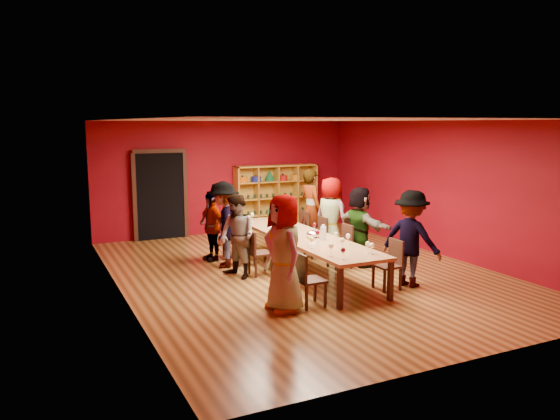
# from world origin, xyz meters

# --- Properties ---
(room_shell) EXTENTS (7.10, 9.10, 3.04)m
(room_shell) POSITION_xyz_m (0.00, 0.00, 1.50)
(room_shell) COLOR brown
(room_shell) RESTS_ON ground
(tasting_table) EXTENTS (1.10, 4.50, 0.75)m
(tasting_table) POSITION_xyz_m (0.00, 0.00, 0.70)
(tasting_table) COLOR #A97346
(tasting_table) RESTS_ON ground
(doorway) EXTENTS (1.40, 0.17, 2.30)m
(doorway) POSITION_xyz_m (-1.80, 4.43, 1.12)
(doorway) COLOR black
(doorway) RESTS_ON ground
(shelving_unit) EXTENTS (2.40, 0.40, 1.80)m
(shelving_unit) POSITION_xyz_m (1.40, 4.32, 0.98)
(shelving_unit) COLOR #B98829
(shelving_unit) RESTS_ON ground
(chair_person_left_0) EXTENTS (0.42, 0.42, 0.89)m
(chair_person_left_0) POSITION_xyz_m (-0.91, -1.83, 0.50)
(chair_person_left_0) COLOR black
(chair_person_left_0) RESTS_ON ground
(person_left_0) EXTENTS (0.51, 0.92, 1.86)m
(person_left_0) POSITION_xyz_m (-1.32, -1.83, 0.93)
(person_left_0) COLOR #46464A
(person_left_0) RESTS_ON ground
(chair_person_left_2) EXTENTS (0.42, 0.42, 0.89)m
(chair_person_left_2) POSITION_xyz_m (-0.91, 0.23, 0.50)
(chair_person_left_2) COLOR black
(chair_person_left_2) RESTS_ON ground
(person_left_2) EXTENTS (0.65, 0.88, 1.61)m
(person_left_2) POSITION_xyz_m (-1.31, 0.23, 0.81)
(person_left_2) COLOR #151A3A
(person_left_2) RESTS_ON ground
(chair_person_left_3) EXTENTS (0.42, 0.42, 0.89)m
(chair_person_left_3) POSITION_xyz_m (-0.91, 1.10, 0.50)
(chair_person_left_3) COLOR black
(chair_person_left_3) RESTS_ON ground
(person_left_3) EXTENTS (0.88, 1.24, 1.77)m
(person_left_3) POSITION_xyz_m (-1.28, 1.10, 0.89)
(person_left_3) COLOR #587AB5
(person_left_3) RESTS_ON ground
(chair_person_left_4) EXTENTS (0.42, 0.42, 0.89)m
(chair_person_left_4) POSITION_xyz_m (-0.91, 1.73, 0.50)
(chair_person_left_4) COLOR black
(chair_person_left_4) RESTS_ON ground
(person_left_4) EXTENTS (0.59, 0.94, 1.49)m
(person_left_4) POSITION_xyz_m (-1.33, 1.73, 0.75)
(person_left_4) COLOR #5782B4
(person_left_4) RESTS_ON ground
(chair_person_right_0) EXTENTS (0.42, 0.42, 0.89)m
(chair_person_right_0) POSITION_xyz_m (0.91, -1.61, 0.50)
(chair_person_right_0) COLOR black
(chair_person_right_0) RESTS_ON ground
(person_right_0) EXTENTS (0.90, 1.23, 1.76)m
(person_right_0) POSITION_xyz_m (1.34, -1.61, 0.88)
(person_right_0) COLOR beige
(person_right_0) RESTS_ON ground
(chair_person_right_2) EXTENTS (0.42, 0.42, 0.89)m
(chair_person_right_2) POSITION_xyz_m (0.91, 0.00, 0.50)
(chair_person_right_2) COLOR black
(chair_person_right_2) RESTS_ON ground
(person_right_2) EXTENTS (0.54, 1.56, 1.65)m
(person_right_2) POSITION_xyz_m (1.31, 0.00, 0.83)
(person_right_2) COLOR #45464A
(person_right_2) RESTS_ON ground
(chair_person_right_3) EXTENTS (0.42, 0.42, 0.89)m
(chair_person_right_3) POSITION_xyz_m (0.91, 1.02, 0.50)
(chair_person_right_3) COLOR black
(chair_person_right_3) RESTS_ON ground
(person_right_3) EXTENTS (0.72, 0.96, 1.76)m
(person_right_3) POSITION_xyz_m (1.23, 1.02, 0.88)
(person_right_3) COLOR #5378AB
(person_right_3) RESTS_ON ground
(chair_person_right_4) EXTENTS (0.42, 0.42, 0.89)m
(chair_person_right_4) POSITION_xyz_m (0.91, 1.88, 0.50)
(chair_person_right_4) COLOR black
(chair_person_right_4) RESTS_ON ground
(person_right_4) EXTENTS (0.56, 0.73, 1.88)m
(person_right_4) POSITION_xyz_m (1.19, 1.88, 0.94)
(person_right_4) COLOR #D18C90
(person_right_4) RESTS_ON ground
(wine_glass_0) EXTENTS (0.09, 0.09, 0.22)m
(wine_glass_0) POSITION_xyz_m (-0.36, -1.66, 0.91)
(wine_glass_0) COLOR white
(wine_glass_0) RESTS_ON tasting_table
(wine_glass_1) EXTENTS (0.08, 0.08, 0.21)m
(wine_glass_1) POSITION_xyz_m (0.05, -1.35, 0.90)
(wine_glass_1) COLOR white
(wine_glass_1) RESTS_ON tasting_table
(wine_glass_2) EXTENTS (0.08, 0.08, 0.19)m
(wine_glass_2) POSITION_xyz_m (-0.30, -1.94, 0.89)
(wine_glass_2) COLOR white
(wine_glass_2) RESTS_ON tasting_table
(wine_glass_3) EXTENTS (0.08, 0.08, 0.19)m
(wine_glass_3) POSITION_xyz_m (0.37, -0.16, 0.89)
(wine_glass_3) COLOR white
(wine_glass_3) RESTS_ON tasting_table
(wine_glass_4) EXTENTS (0.09, 0.09, 0.22)m
(wine_glass_4) POSITION_xyz_m (-0.16, 1.23, 0.91)
(wine_glass_4) COLOR white
(wine_glass_4) RESTS_ON tasting_table
(wine_glass_5) EXTENTS (0.08, 0.08, 0.20)m
(wine_glass_5) POSITION_xyz_m (0.31, 1.05, 0.89)
(wine_glass_5) COLOR white
(wine_glass_5) RESTS_ON tasting_table
(wine_glass_6) EXTENTS (0.07, 0.07, 0.18)m
(wine_glass_6) POSITION_xyz_m (-0.32, -0.81, 0.88)
(wine_glass_6) COLOR white
(wine_glass_6) RESTS_ON tasting_table
(wine_glass_7) EXTENTS (0.08, 0.08, 0.21)m
(wine_glass_7) POSITION_xyz_m (0.35, -1.06, 0.90)
(wine_glass_7) COLOR white
(wine_glass_7) RESTS_ON tasting_table
(wine_glass_8) EXTENTS (0.08, 0.08, 0.20)m
(wine_glass_8) POSITION_xyz_m (-0.38, -1.03, 0.90)
(wine_glass_8) COLOR white
(wine_glass_8) RESTS_ON tasting_table
(wine_glass_9) EXTENTS (0.08, 0.08, 0.20)m
(wine_glass_9) POSITION_xyz_m (-0.32, 0.97, 0.89)
(wine_glass_9) COLOR white
(wine_glass_9) RESTS_ON tasting_table
(wine_glass_10) EXTENTS (0.07, 0.07, 0.18)m
(wine_glass_10) POSITION_xyz_m (0.30, 1.67, 0.88)
(wine_glass_10) COLOR white
(wine_glass_10) RESTS_ON tasting_table
(wine_glass_11) EXTENTS (0.09, 0.09, 0.22)m
(wine_glass_11) POSITION_xyz_m (0.26, 0.88, 0.91)
(wine_glass_11) COLOR white
(wine_glass_11) RESTS_ON tasting_table
(wine_glass_12) EXTENTS (0.08, 0.08, 0.19)m
(wine_glass_12) POSITION_xyz_m (0.31, 1.93, 0.89)
(wine_glass_12) COLOR white
(wine_glass_12) RESTS_ON tasting_table
(wine_glass_13) EXTENTS (0.07, 0.07, 0.18)m
(wine_glass_13) POSITION_xyz_m (0.29, -0.73, 0.88)
(wine_glass_13) COLOR white
(wine_glass_13) RESTS_ON tasting_table
(wine_glass_14) EXTENTS (0.08, 0.08, 0.21)m
(wine_glass_14) POSITION_xyz_m (0.00, -0.54, 0.90)
(wine_glass_14) COLOR white
(wine_glass_14) RESTS_ON tasting_table
(wine_glass_15) EXTENTS (0.08, 0.08, 0.20)m
(wine_glass_15) POSITION_xyz_m (0.31, -1.75, 0.90)
(wine_glass_15) COLOR white
(wine_glass_15) RESTS_ON tasting_table
(wine_glass_16) EXTENTS (0.08, 0.08, 0.19)m
(wine_glass_16) POSITION_xyz_m (0.32, -1.85, 0.89)
(wine_glass_16) COLOR white
(wine_glass_16) RESTS_ON tasting_table
(wine_glass_17) EXTENTS (0.08, 0.08, 0.19)m
(wine_glass_17) POSITION_xyz_m (-0.37, 0.70, 0.89)
(wine_glass_17) COLOR white
(wine_glass_17) RESTS_ON tasting_table
(wine_glass_18) EXTENTS (0.08, 0.08, 0.21)m
(wine_glass_18) POSITION_xyz_m (-0.28, -0.13, 0.90)
(wine_glass_18) COLOR white
(wine_glass_18) RESTS_ON tasting_table
(wine_glass_19) EXTENTS (0.08, 0.08, 0.21)m
(wine_glass_19) POSITION_xyz_m (-0.33, 1.85, 0.90)
(wine_glass_19) COLOR white
(wine_glass_19) RESTS_ON tasting_table
(wine_glass_20) EXTENTS (0.08, 0.08, 0.20)m
(wine_glass_20) POSITION_xyz_m (0.34, 0.17, 0.90)
(wine_glass_20) COLOR white
(wine_glass_20) RESTS_ON tasting_table
(spittoon_bowl) EXTENTS (0.26, 0.26, 0.14)m
(spittoon_bowl) POSITION_xyz_m (0.09, -0.22, 0.81)
(spittoon_bowl) COLOR silver
(spittoon_bowl) RESTS_ON tasting_table
(carafe_a) EXTENTS (0.13, 0.13, 0.25)m
(carafe_a) POSITION_xyz_m (-0.18, 0.29, 0.86)
(carafe_a) COLOR white
(carafe_a) RESTS_ON tasting_table
(carafe_b) EXTENTS (0.15, 0.15, 0.29)m
(carafe_b) POSITION_xyz_m (0.16, -0.49, 0.88)
(carafe_b) COLOR white
(carafe_b) RESTS_ON tasting_table
(wine_bottle) EXTENTS (0.07, 0.07, 0.27)m
(wine_bottle) POSITION_xyz_m (0.14, 1.99, 0.85)
(wine_bottle) COLOR #14391A
(wine_bottle) RESTS_ON tasting_table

